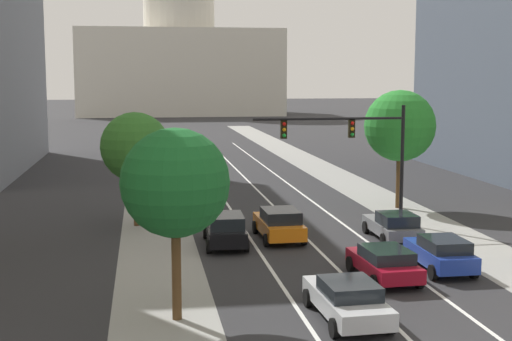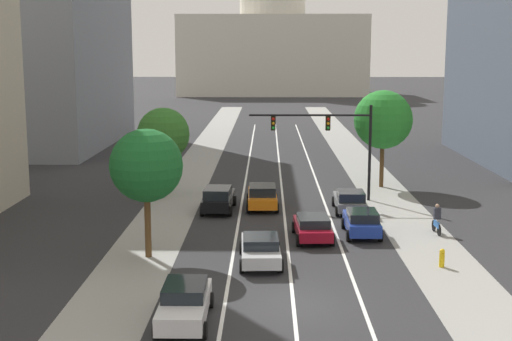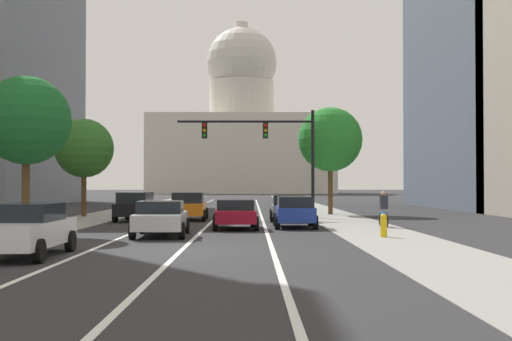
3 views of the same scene
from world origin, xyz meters
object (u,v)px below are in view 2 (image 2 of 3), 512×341
object	(u,v)px
car_blue	(362,222)
car_black	(218,198)
car_silver	(260,249)
car_white	(185,302)
car_crimson	(313,227)
cyclist	(437,219)
street_tree_near_right	(383,120)
street_tree_mid_left	(163,134)
capitol_building	(272,33)
fire_hydrant	(442,258)
traffic_signal_mast	(331,134)
street_tree_near_left	(146,166)
car_orange	(262,196)
car_gray	(350,200)

from	to	relation	value
car_blue	car_black	xyz separation A→B (m)	(-8.42, 5.89, 0.05)
car_silver	car_white	world-z (taller)	car_white
car_blue	car_crimson	world-z (taller)	car_blue
cyclist	street_tree_near_right	xyz separation A→B (m)	(-0.94, 13.86, 4.24)
car_silver	street_tree_mid_left	bearing A→B (deg)	20.81
car_silver	cyclist	world-z (taller)	cyclist
capitol_building	fire_hydrant	xyz separation A→B (m)	(7.27, -132.51, -13.52)
traffic_signal_mast	street_tree_mid_left	bearing A→B (deg)	170.60
cyclist	street_tree_mid_left	size ratio (longest dim) A/B	0.28
car_black	car_crimson	bearing A→B (deg)	-138.25
cyclist	car_crimson	bearing A→B (deg)	97.66
traffic_signal_mast	car_silver	bearing A→B (deg)	-107.57
car_silver	traffic_signal_mast	distance (m)	15.91
car_white	street_tree_mid_left	world-z (taller)	street_tree_mid_left
car_white	car_black	size ratio (longest dim) A/B	0.98
capitol_building	fire_hydrant	world-z (taller)	capitol_building
traffic_signal_mast	street_tree_near_left	xyz separation A→B (m)	(-10.28, -13.74, 0.00)
car_black	street_tree_near_left	xyz separation A→B (m)	(-2.81, -10.27, 3.80)
car_black	street_tree_near_left	world-z (taller)	street_tree_near_left
car_silver	capitol_building	bearing A→B (deg)	-2.81
car_blue	street_tree_near_right	distance (m)	15.26
capitol_building	car_blue	xyz separation A→B (m)	(4.20, -126.63, -13.21)
car_orange	car_crimson	world-z (taller)	car_orange
traffic_signal_mast	street_tree_near_right	world-z (taller)	street_tree_near_right
car_gray	car_silver	xyz separation A→B (m)	(-5.60, -11.15, -0.01)
cyclist	street_tree_near_left	size ratio (longest dim) A/B	0.27
street_tree_near_right	car_crimson	bearing A→B (deg)	-111.97
car_white	street_tree_near_left	xyz separation A→B (m)	(-2.82, 8.61, 3.85)
car_silver	cyclist	size ratio (longest dim) A/B	2.74
car_gray	cyclist	world-z (taller)	cyclist
car_blue	car_orange	distance (m)	8.81
car_black	capitol_building	bearing A→B (deg)	0.36
car_blue	traffic_signal_mast	distance (m)	10.16
car_white	capitol_building	bearing A→B (deg)	-1.83
car_gray	fire_hydrant	size ratio (longest dim) A/B	4.85
car_silver	traffic_signal_mast	bearing A→B (deg)	-19.77
car_gray	car_orange	size ratio (longest dim) A/B	0.96
capitol_building	car_crimson	bearing A→B (deg)	-89.37
car_white	car_orange	size ratio (longest dim) A/B	1.01
car_blue	street_tree_near_left	xyz separation A→B (m)	(-11.23, -4.38, 3.86)
traffic_signal_mast	street_tree_near_right	bearing A→B (deg)	48.81
car_blue	car_orange	size ratio (longest dim) A/B	0.91
street_tree_near_left	cyclist	bearing A→B (deg)	17.12
traffic_signal_mast	fire_hydrant	distance (m)	16.29
capitol_building	car_blue	distance (m)	127.39
car_gray	street_tree_mid_left	size ratio (longest dim) A/B	0.71
car_black	street_tree_mid_left	bearing A→B (deg)	40.55
car_black	cyclist	xyz separation A→B (m)	(12.69, -5.50, 0.02)
car_blue	traffic_signal_mast	world-z (taller)	traffic_signal_mast
car_crimson	car_black	bearing A→B (deg)	36.83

